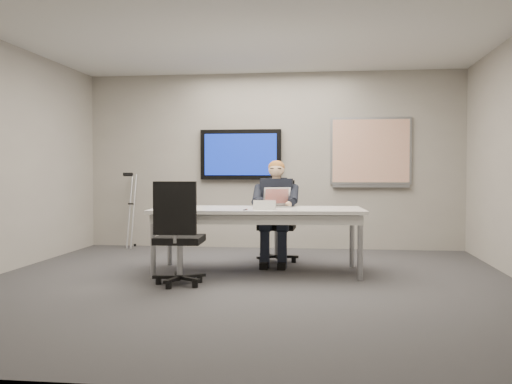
# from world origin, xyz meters

# --- Properties ---
(floor) EXTENTS (6.00, 6.00, 0.02)m
(floor) POSITION_xyz_m (0.00, 0.00, 0.00)
(floor) COLOR #3C3C3F
(floor) RESTS_ON ground
(ceiling) EXTENTS (6.00, 6.00, 0.02)m
(ceiling) POSITION_xyz_m (0.00, 0.00, 2.80)
(ceiling) COLOR silver
(ceiling) RESTS_ON wall_back
(wall_back) EXTENTS (6.00, 0.02, 2.80)m
(wall_back) POSITION_xyz_m (0.00, 3.00, 1.40)
(wall_back) COLOR #9A958B
(wall_back) RESTS_ON ground
(wall_front) EXTENTS (6.00, 0.02, 2.80)m
(wall_front) POSITION_xyz_m (0.00, -3.00, 1.40)
(wall_front) COLOR #9A958B
(wall_front) RESTS_ON ground
(conference_table) EXTENTS (2.59, 1.21, 0.78)m
(conference_table) POSITION_xyz_m (0.04, 0.76, 0.69)
(conference_table) COLOR silver
(conference_table) RESTS_ON ground
(tv_display) EXTENTS (1.30, 0.09, 0.80)m
(tv_display) POSITION_xyz_m (-0.50, 2.95, 1.50)
(tv_display) COLOR black
(tv_display) RESTS_ON wall_back
(whiteboard) EXTENTS (1.25, 0.08, 1.10)m
(whiteboard) POSITION_xyz_m (1.55, 2.97, 1.53)
(whiteboard) COLOR #96989E
(whiteboard) RESTS_ON wall_back
(office_chair_far) EXTENTS (0.54, 0.54, 1.11)m
(office_chair_far) POSITION_xyz_m (0.20, 1.60, 0.35)
(office_chair_far) COLOR black
(office_chair_far) RESTS_ON ground
(office_chair_near) EXTENTS (0.56, 0.56, 1.12)m
(office_chair_near) POSITION_xyz_m (-0.70, -0.17, 0.35)
(office_chair_near) COLOR black
(office_chair_near) RESTS_ON ground
(seated_person) EXTENTS (0.43, 0.73, 1.38)m
(seated_person) POSITION_xyz_m (0.20, 1.34, 0.56)
(seated_person) COLOR #1C2230
(seated_person) RESTS_ON office_chair_far
(crutch) EXTENTS (0.34, 0.69, 1.29)m
(crutch) POSITION_xyz_m (-2.26, 2.77, 0.62)
(crutch) COLOR #B3B6BC
(crutch) RESTS_ON ground
(laptop) EXTENTS (0.41, 0.43, 0.24)m
(laptop) POSITION_xyz_m (0.24, 1.03, 0.84)
(laptop) COLOR #BABABC
(laptop) RESTS_ON conference_table
(name_tent) EXTENTS (0.28, 0.11, 0.11)m
(name_tent) POSITION_xyz_m (0.15, 0.55, 0.83)
(name_tent) COLOR silver
(name_tent) RESTS_ON conference_table
(pen) EXTENTS (0.03, 0.15, 0.01)m
(pen) POSITION_xyz_m (-0.06, 0.39, 0.79)
(pen) COLOR black
(pen) RESTS_ON conference_table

